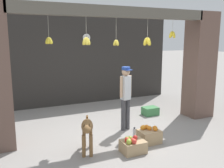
{
  "coord_description": "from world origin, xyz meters",
  "views": [
    {
      "loc": [
        -2.51,
        -5.06,
        2.25
      ],
      "look_at": [
        0.0,
        0.45,
        1.11
      ],
      "focal_mm": 40.0,
      "sensor_mm": 36.0,
      "label": 1
    }
  ],
  "objects_px": {
    "dog": "(87,129)",
    "shopkeeper": "(126,94)",
    "fruit_crate_oranges": "(149,135)",
    "fruit_crate_apples": "(133,145)",
    "wall_clock": "(86,38)",
    "water_bottle": "(134,133)",
    "produce_box_green": "(150,111)"
  },
  "relations": [
    {
      "from": "fruit_crate_oranges",
      "to": "water_bottle",
      "type": "bearing_deg",
      "value": 121.89
    },
    {
      "from": "fruit_crate_oranges",
      "to": "fruit_crate_apples",
      "type": "height_order",
      "value": "fruit_crate_oranges"
    },
    {
      "from": "shopkeeper",
      "to": "water_bottle",
      "type": "distance_m",
      "value": 0.99
    },
    {
      "from": "dog",
      "to": "water_bottle",
      "type": "bearing_deg",
      "value": 118.7
    },
    {
      "from": "fruit_crate_apples",
      "to": "water_bottle",
      "type": "xyz_separation_m",
      "value": [
        0.36,
        0.57,
        -0.02
      ]
    },
    {
      "from": "dog",
      "to": "wall_clock",
      "type": "distance_m",
      "value": 4.21
    },
    {
      "from": "shopkeeper",
      "to": "fruit_crate_apples",
      "type": "relative_size",
      "value": 3.37
    },
    {
      "from": "dog",
      "to": "produce_box_green",
      "type": "bearing_deg",
      "value": 141.18
    },
    {
      "from": "dog",
      "to": "shopkeeper",
      "type": "xyz_separation_m",
      "value": [
        1.26,
        0.8,
        0.42
      ]
    },
    {
      "from": "shopkeeper",
      "to": "produce_box_green",
      "type": "distance_m",
      "value": 1.63
    },
    {
      "from": "fruit_crate_oranges",
      "to": "fruit_crate_apples",
      "type": "bearing_deg",
      "value": -154.3
    },
    {
      "from": "shopkeeper",
      "to": "produce_box_green",
      "type": "relative_size",
      "value": 3.56
    },
    {
      "from": "fruit_crate_apples",
      "to": "produce_box_green",
      "type": "height_order",
      "value": "fruit_crate_apples"
    },
    {
      "from": "fruit_crate_apples",
      "to": "water_bottle",
      "type": "height_order",
      "value": "fruit_crate_apples"
    },
    {
      "from": "shopkeeper",
      "to": "fruit_crate_apples",
      "type": "height_order",
      "value": "shopkeeper"
    },
    {
      "from": "fruit_crate_oranges",
      "to": "water_bottle",
      "type": "relative_size",
      "value": 1.68
    },
    {
      "from": "shopkeeper",
      "to": "wall_clock",
      "type": "relative_size",
      "value": 5.72
    },
    {
      "from": "dog",
      "to": "fruit_crate_oranges",
      "type": "relative_size",
      "value": 1.78
    },
    {
      "from": "produce_box_green",
      "to": "water_bottle",
      "type": "relative_size",
      "value": 1.62
    },
    {
      "from": "shopkeeper",
      "to": "water_bottle",
      "type": "bearing_deg",
      "value": 68.66
    },
    {
      "from": "fruit_crate_oranges",
      "to": "fruit_crate_apples",
      "type": "xyz_separation_m",
      "value": [
        -0.55,
        -0.27,
        -0.02
      ]
    },
    {
      "from": "dog",
      "to": "produce_box_green",
      "type": "height_order",
      "value": "dog"
    },
    {
      "from": "shopkeeper",
      "to": "wall_clock",
      "type": "distance_m",
      "value": 3.12
    },
    {
      "from": "fruit_crate_apples",
      "to": "wall_clock",
      "type": "relative_size",
      "value": 1.7
    },
    {
      "from": "water_bottle",
      "to": "shopkeeper",
      "type": "bearing_deg",
      "value": 81.81
    },
    {
      "from": "dog",
      "to": "shopkeeper",
      "type": "distance_m",
      "value": 1.55
    },
    {
      "from": "shopkeeper",
      "to": "produce_box_green",
      "type": "height_order",
      "value": "shopkeeper"
    },
    {
      "from": "fruit_crate_oranges",
      "to": "wall_clock",
      "type": "distance_m",
      "value": 4.27
    },
    {
      "from": "shopkeeper",
      "to": "produce_box_green",
      "type": "bearing_deg",
      "value": -161.48
    },
    {
      "from": "dog",
      "to": "water_bottle",
      "type": "relative_size",
      "value": 2.99
    },
    {
      "from": "fruit_crate_apples",
      "to": "wall_clock",
      "type": "distance_m",
      "value": 4.53
    },
    {
      "from": "dog",
      "to": "fruit_crate_apples",
      "type": "relative_size",
      "value": 1.75
    }
  ]
}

